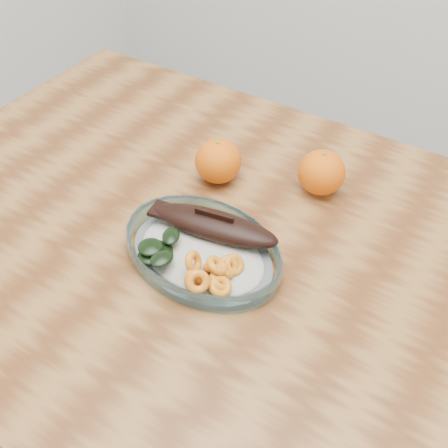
% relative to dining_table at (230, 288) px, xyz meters
% --- Properties ---
extents(dining_table, '(1.20, 0.80, 0.75)m').
position_rel_dining_table_xyz_m(dining_table, '(0.00, 0.00, 0.00)').
color(dining_table, brown).
rests_on(dining_table, ground).
extents(plated_meal, '(0.51, 0.51, 0.08)m').
position_rel_dining_table_xyz_m(plated_meal, '(-0.02, -0.04, 0.12)').
color(plated_meal, white).
rests_on(plated_meal, dining_table).
extents(orange_left, '(0.08, 0.08, 0.08)m').
position_rel_dining_table_xyz_m(orange_left, '(-0.10, 0.13, 0.14)').
color(orange_left, '#E15A04').
rests_on(orange_left, dining_table).
extents(orange_right, '(0.08, 0.08, 0.08)m').
position_rel_dining_table_xyz_m(orange_right, '(0.06, 0.19, 0.14)').
color(orange_right, '#E15A04').
rests_on(orange_right, dining_table).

